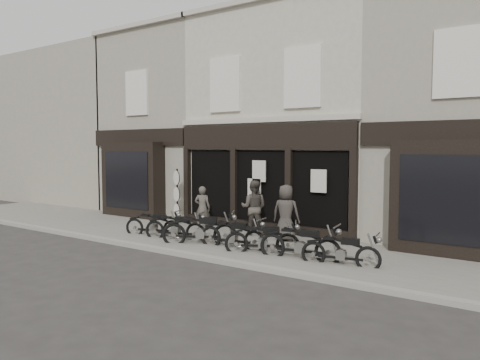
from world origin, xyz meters
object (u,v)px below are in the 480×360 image
Objects in this scene: motorcycle_5 at (301,247)px; advert_sign_post at (177,199)px; motorcycle_6 at (341,254)px; man_centre at (254,207)px; motorcycle_0 at (154,227)px; motorcycle_3 at (233,237)px; motorcycle_4 at (263,242)px; motorcycle_1 at (176,230)px; man_left at (202,208)px; man_right at (286,213)px; motorcycle_2 at (201,233)px.

motorcycle_5 is 1.01× the size of advert_sign_post.
man_centre reaches higher than motorcycle_6.
motorcycle_0 is 0.98× the size of motorcycle_6.
motorcycle_3 is 3.47m from motorcycle_6.
motorcycle_4 is 2.72m from man_centre.
motorcycle_4 is at bearing -17.42° from motorcycle_1.
motorcycle_3 is 3.13m from man_left.
man_right is (3.42, 0.02, 0.11)m from man_left.
advert_sign_post is at bearing 129.69° from motorcycle_4.
motorcycle_0 is 1.07× the size of man_centre.
man_right is at bearing 12.04° from motorcycle_1.
motorcycle_1 is 1.06× the size of motorcycle_4.
motorcycle_1 is 1.82m from man_left.
motorcycle_5 reaches higher than motorcycle_0.
motorcycle_5 is (2.31, -0.08, 0.02)m from motorcycle_3.
motorcycle_2 is at bearing 170.72° from motorcycle_6.
man_centre is 0.82× the size of advert_sign_post.
motorcycle_1 is 2.73m from man_centre.
man_left reaches higher than motorcycle_1.
motorcycle_1 is 3.37m from motorcycle_4.
motorcycle_3 is 1.09m from motorcycle_4.
man_centre is (1.70, 2.04, 0.64)m from motorcycle_1.
motorcycle_2 reaches higher than motorcycle_3.
motorcycle_1 is 3.62m from man_right.
motorcycle_2 is 1.02× the size of motorcycle_6.
motorcycle_6 is (5.75, -0.05, -0.02)m from motorcycle_1.
man_centre is at bearing 17.99° from motorcycle_0.
man_centre is (0.57, 2.13, 0.60)m from motorcycle_2.
motorcycle_2 is at bearing 179.29° from motorcycle_3.
motorcycle_3 is 0.97× the size of advert_sign_post.
man_right reaches higher than motorcycle_5.
motorcycle_6 is 3.24m from man_right.
motorcycle_6 is at bearing 134.25° from man_right.
man_left is at bearing 9.87° from advert_sign_post.
man_right reaches higher than motorcycle_6.
motorcycle_2 is 2.77m from man_right.
motorcycle_2 is 1.16m from motorcycle_3.
advert_sign_post is (-3.06, 2.24, 0.66)m from motorcycle_2.
man_left is at bearing 126.53° from motorcycle_4.
motorcycle_3 is (3.34, -0.02, 0.02)m from motorcycle_0.
motorcycle_5 reaches higher than motorcycle_6.
motorcycle_2 is at bearing -21.53° from motorcycle_0.
man_right is 0.80× the size of advert_sign_post.
motorcycle_2 is at bearing -11.80° from advert_sign_post.
motorcycle_4 is 1.22m from motorcycle_5.
man_centre is at bearing 32.98° from motorcycle_1.
motorcycle_1 is 2.29m from motorcycle_3.
man_left is at bearing 153.85° from motorcycle_6.
motorcycle_0 is at bearing 160.45° from motorcycle_1.
motorcycle_4 is at bearing -8.66° from motorcycle_3.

